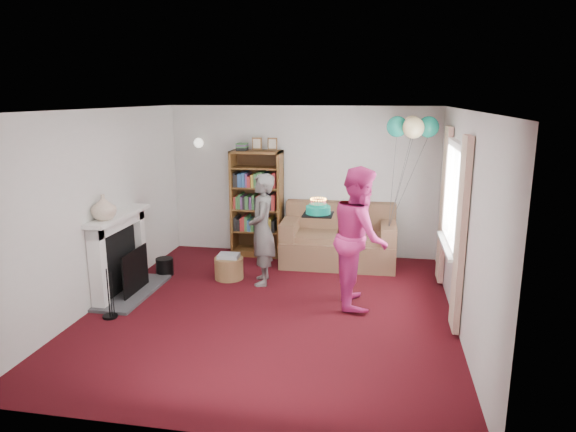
% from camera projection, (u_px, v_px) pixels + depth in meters
% --- Properties ---
extents(ground, '(5.00, 5.00, 0.00)m').
position_uv_depth(ground, '(271.00, 310.00, 6.52)').
color(ground, '#34070F').
rests_on(ground, ground).
extents(wall_back, '(4.50, 0.02, 2.50)m').
position_uv_depth(wall_back, '(302.00, 181.00, 8.64)').
color(wall_back, silver).
rests_on(wall_back, ground).
extents(wall_left, '(0.02, 5.00, 2.50)m').
position_uv_depth(wall_left, '(100.00, 207.00, 6.63)').
color(wall_left, silver).
rests_on(wall_left, ground).
extents(wall_right, '(0.02, 5.00, 2.50)m').
position_uv_depth(wall_right, '(464.00, 222.00, 5.84)').
color(wall_right, silver).
rests_on(wall_right, ground).
extents(ceiling, '(4.50, 5.00, 0.01)m').
position_uv_depth(ceiling, '(270.00, 109.00, 5.95)').
color(ceiling, white).
rests_on(ceiling, wall_back).
extents(fireplace, '(0.55, 1.80, 1.12)m').
position_uv_depth(fireplace, '(124.00, 258.00, 6.96)').
color(fireplace, '#3F3F42').
rests_on(fireplace, ground).
extents(window_bay, '(0.14, 2.02, 2.20)m').
position_uv_depth(window_bay, '(452.00, 214.00, 6.44)').
color(window_bay, white).
rests_on(window_bay, ground).
extents(wall_sconce, '(0.16, 0.23, 0.16)m').
position_uv_depth(wall_sconce, '(199.00, 143.00, 8.66)').
color(wall_sconce, gold).
rests_on(wall_sconce, ground).
extents(bookcase, '(0.84, 0.42, 1.99)m').
position_uv_depth(bookcase, '(257.00, 204.00, 8.65)').
color(bookcase, '#472B14').
rests_on(bookcase, ground).
extents(sofa, '(1.80, 0.95, 0.95)m').
position_uv_depth(sofa, '(339.00, 241.00, 8.31)').
color(sofa, brown).
rests_on(sofa, ground).
extents(wicker_basket, '(0.43, 0.43, 0.38)m').
position_uv_depth(wicker_basket, '(229.00, 267.00, 7.62)').
color(wicker_basket, '#8C6341').
rests_on(wicker_basket, ground).
extents(person_striped, '(0.49, 0.65, 1.60)m').
position_uv_depth(person_striped, '(262.00, 230.00, 7.29)').
color(person_striped, black).
rests_on(person_striped, ground).
extents(person_magenta, '(0.80, 0.97, 1.81)m').
position_uv_depth(person_magenta, '(360.00, 237.00, 6.54)').
color(person_magenta, '#C32771').
rests_on(person_magenta, ground).
extents(birthday_cake, '(0.39, 0.39, 0.22)m').
position_uv_depth(birthday_cake, '(318.00, 210.00, 6.80)').
color(birthday_cake, black).
rests_on(birthday_cake, ground).
extents(balloons, '(0.75, 0.75, 1.69)m').
position_uv_depth(balloons, '(413.00, 127.00, 7.40)').
color(balloons, '#3F3F3F').
rests_on(balloons, ground).
extents(mantel_vase, '(0.40, 0.40, 0.33)m').
position_uv_depth(mantel_vase, '(104.00, 207.00, 6.46)').
color(mantel_vase, beige).
rests_on(mantel_vase, fireplace).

